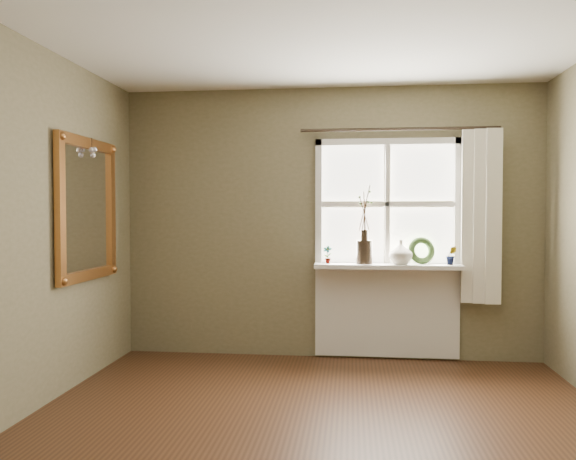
# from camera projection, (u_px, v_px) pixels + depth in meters

# --- Properties ---
(floor) EXTENTS (4.50, 4.50, 0.00)m
(floor) POSITION_uv_depth(u_px,v_px,m) (313.00, 457.00, 3.22)
(floor) COLOR #3B2112
(floor) RESTS_ON ground
(wall_back) EXTENTS (4.00, 0.10, 2.60)m
(wall_back) POSITION_uv_depth(u_px,v_px,m) (329.00, 223.00, 5.46)
(wall_back) COLOR #6B6346
(wall_back) RESTS_ON ground
(wall_front) EXTENTS (4.00, 0.10, 2.60)m
(wall_front) POSITION_uv_depth(u_px,v_px,m) (218.00, 278.00, 0.89)
(wall_front) COLOR #6B6346
(wall_front) RESTS_ON ground
(window_frame) EXTENTS (1.36, 0.06, 1.24)m
(window_frame) POSITION_uv_depth(u_px,v_px,m) (387.00, 204.00, 5.32)
(window_frame) COLOR silver
(window_frame) RESTS_ON wall_back
(window_sill) EXTENTS (1.36, 0.26, 0.04)m
(window_sill) POSITION_uv_depth(u_px,v_px,m) (387.00, 266.00, 5.23)
(window_sill) COLOR silver
(window_sill) RESTS_ON wall_back
(window_apron) EXTENTS (1.36, 0.04, 0.88)m
(window_apron) POSITION_uv_depth(u_px,v_px,m) (386.00, 311.00, 5.36)
(window_apron) COLOR silver
(window_apron) RESTS_ON ground
(dark_jug) EXTENTS (0.19, 0.19, 0.22)m
(dark_jug) POSITION_uv_depth(u_px,v_px,m) (364.00, 252.00, 5.25)
(dark_jug) COLOR black
(dark_jug) RESTS_ON window_sill
(cream_vase) EXTENTS (0.26, 0.26, 0.23)m
(cream_vase) POSITION_uv_depth(u_px,v_px,m) (401.00, 252.00, 5.21)
(cream_vase) COLOR beige
(cream_vase) RESTS_ON window_sill
(wreath) EXTENTS (0.28, 0.18, 0.27)m
(wreath) POSITION_uv_depth(u_px,v_px,m) (421.00, 254.00, 5.23)
(wreath) COLOR #2D451F
(wreath) RESTS_ON window_sill
(potted_plant_left) EXTENTS (0.10, 0.08, 0.17)m
(potted_plant_left) POSITION_uv_depth(u_px,v_px,m) (327.00, 255.00, 5.29)
(potted_plant_left) COLOR #2D451F
(potted_plant_left) RESTS_ON window_sill
(potted_plant_right) EXTENTS (0.10, 0.08, 0.17)m
(potted_plant_right) POSITION_uv_depth(u_px,v_px,m) (451.00, 255.00, 5.16)
(potted_plant_right) COLOR #2D451F
(potted_plant_right) RESTS_ON window_sill
(curtain) EXTENTS (0.36, 0.12, 1.59)m
(curtain) POSITION_uv_depth(u_px,v_px,m) (481.00, 216.00, 5.13)
(curtain) COLOR silver
(curtain) RESTS_ON wall_back
(curtain_rod) EXTENTS (1.84, 0.03, 0.03)m
(curtain_rod) POSITION_uv_depth(u_px,v_px,m) (399.00, 129.00, 5.23)
(curtain_rod) COLOR black
(curtain_rod) RESTS_ON wall_back
(gilt_mirror) EXTENTS (0.10, 0.99, 1.17)m
(gilt_mirror) POSITION_uv_depth(u_px,v_px,m) (87.00, 209.00, 4.65)
(gilt_mirror) COLOR white
(gilt_mirror) RESTS_ON wall_left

